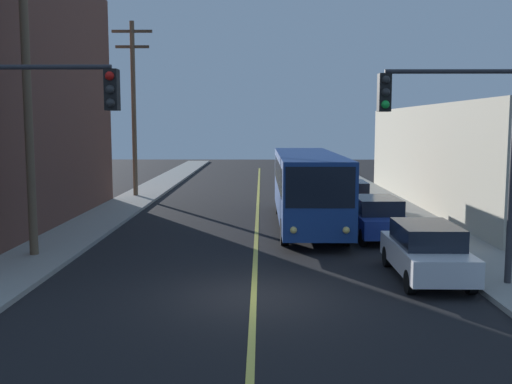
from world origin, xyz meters
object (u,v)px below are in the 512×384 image
parked_car_blue (376,217)px  utility_pole_mid (134,101)px  utility_pole_near (26,74)px  traffic_signal_left_corner (34,131)px  parked_car_red (349,197)px  city_bus (307,185)px  parked_car_white (426,251)px  traffic_signal_right_corner (457,130)px

parked_car_blue → utility_pole_mid: 18.42m
parked_car_blue → utility_pole_near: 13.69m
parked_car_blue → traffic_signal_left_corner: 13.60m
parked_car_red → parked_car_blue: bearing=-89.2°
city_bus → utility_pole_mid: bearing=134.0°
utility_pole_near → traffic_signal_left_corner: utility_pole_near is taller
parked_car_white → traffic_signal_left_corner: bearing=-167.9°
city_bus → parked_car_white: 9.43m
city_bus → parked_car_blue: (2.51, -2.80, -0.98)m
city_bus → traffic_signal_left_corner: size_ratio=2.03×
traffic_signal_left_corner → traffic_signal_right_corner: size_ratio=1.00×
parked_car_white → utility_pole_near: 13.65m
utility_pole_mid → traffic_signal_left_corner: bearing=-84.4°
traffic_signal_left_corner → traffic_signal_right_corner: same height
utility_pole_mid → traffic_signal_left_corner: (2.09, -21.25, -1.55)m
city_bus → parked_car_red: 4.60m
parked_car_blue → traffic_signal_right_corner: size_ratio=0.74×
parked_car_red → utility_pole_mid: bearing=152.7°
utility_pole_mid → traffic_signal_right_corner: bearing=-57.1°
utility_pole_near → utility_pole_mid: size_ratio=1.04×
utility_pole_near → utility_pole_mid: utility_pole_near is taller
parked_car_red → traffic_signal_right_corner: 14.13m
parked_car_blue → utility_pole_mid: utility_pole_mid is taller
parked_car_red → city_bus: bearing=-122.7°
parked_car_white → utility_pole_near: size_ratio=0.41×
parked_car_blue → traffic_signal_right_corner: (0.70, -7.10, 3.46)m
utility_pole_mid → traffic_signal_right_corner: utility_pole_mid is taller
city_bus → utility_pole_near: utility_pole_near is taller
parked_car_red → utility_pole_near: bearing=-139.5°
parked_car_white → utility_pole_near: (-12.34, 2.50, 5.25)m
parked_car_red → utility_pole_mid: utility_pole_mid is taller
parked_car_blue → traffic_signal_left_corner: size_ratio=0.74×
city_bus → traffic_signal_right_corner: traffic_signal_right_corner is taller
utility_pole_near → traffic_signal_right_corner: 13.37m
parked_car_white → utility_pole_mid: (-12.46, 19.02, 5.02)m
utility_pole_mid → traffic_signal_left_corner: size_ratio=1.73×
parked_car_white → traffic_signal_left_corner: 11.15m
parked_car_white → traffic_signal_right_corner: bearing=-63.9°
city_bus → parked_car_white: size_ratio=2.75×
utility_pole_near → parked_car_red: bearing=40.5°
utility_pole_near → utility_pole_mid: 16.52m
traffic_signal_left_corner → traffic_signal_right_corner: 10.90m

